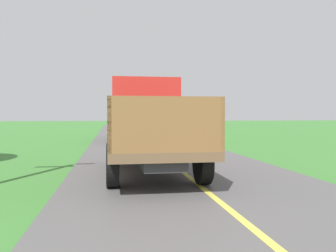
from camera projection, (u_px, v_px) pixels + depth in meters
name	position (u px, v px, depth m)	size (l,w,h in m)	color
banana_truck_near	(148.00, 123.00, 10.39)	(2.38, 5.82, 2.80)	#2D2D30
banana_truck_far	(129.00, 119.00, 23.53)	(2.38, 5.81, 2.80)	#2D2D30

